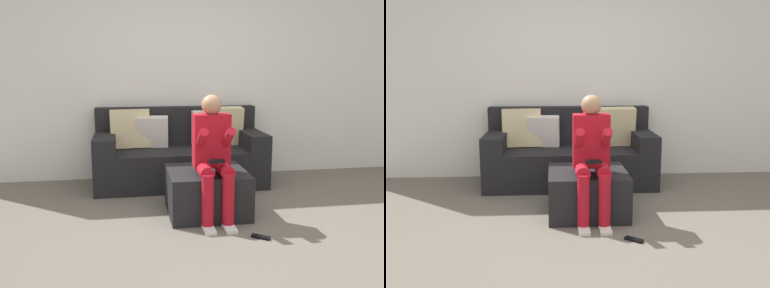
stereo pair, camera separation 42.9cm
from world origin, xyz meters
The scene contains 6 objects.
ground_plane centered at (0.00, 0.00, 0.00)m, with size 7.75×7.75×0.00m, color #6B6359.
wall_back centered at (0.00, 2.24, 1.32)m, with size 5.96×0.10×2.65m, color white.
couch_sectional centered at (-0.12, 1.84, 0.36)m, with size 2.00×0.84×0.92m.
ottoman centered at (0.00, 0.76, 0.21)m, with size 0.75×0.72×0.42m, color black.
person_seated centered at (0.02, 0.57, 0.63)m, with size 0.34×0.57×1.16m.
remote_near_ottoman centered at (0.33, 0.08, 0.01)m, with size 0.16×0.05×0.02m, color black.
Camera 2 is at (-0.33, -3.03, 1.40)m, focal length 38.20 mm.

